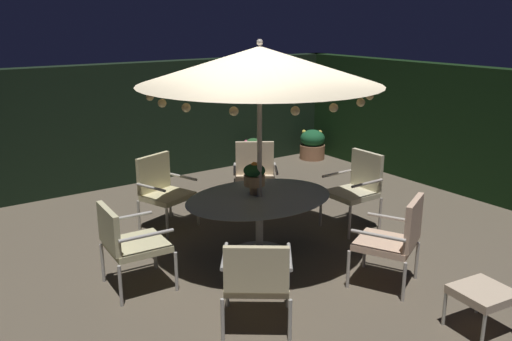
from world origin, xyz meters
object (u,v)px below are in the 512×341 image
(patio_dining_table, at_px, (259,208))
(potted_plant_front_corner, at_px, (312,144))
(patio_chair_southwest, at_px, (257,277))
(potted_plant_right_far, at_px, (254,152))
(patio_chair_north, at_px, (395,236))
(patio_chair_south, at_px, (128,240))
(patio_chair_northeast, at_px, (357,185))
(patio_chair_southeast, at_px, (162,187))
(patio_chair_east, at_px, (255,173))
(ottoman_footrest, at_px, (483,295))
(centerpiece_planter, at_px, (254,175))
(patio_umbrella, at_px, (260,66))

(patio_dining_table, bearing_deg, potted_plant_front_corner, 41.55)
(patio_chair_southwest, distance_m, potted_plant_front_corner, 6.29)
(potted_plant_right_far, bearing_deg, patio_chair_north, -107.21)
(patio_chair_south, xyz_separation_m, potted_plant_front_corner, (5.13, 3.03, -0.26))
(patio_dining_table, distance_m, patio_chair_north, 1.62)
(patio_chair_northeast, bearing_deg, patio_chair_north, -121.85)
(patio_chair_southeast, bearing_deg, potted_plant_front_corner, 21.55)
(patio_chair_east, distance_m, patio_chair_south, 2.79)
(potted_plant_front_corner, bearing_deg, patio_chair_southeast, -158.45)
(potted_plant_right_far, bearing_deg, patio_chair_northeast, -99.74)
(patio_chair_east, height_order, potted_plant_front_corner, patio_chair_east)
(potted_plant_right_far, bearing_deg, ottoman_footrest, -104.26)
(patio_chair_southeast, distance_m, potted_plant_front_corner, 4.37)
(patio_chair_east, bearing_deg, centerpiece_planter, -125.17)
(centerpiece_planter, distance_m, ottoman_footrest, 2.75)
(patio_dining_table, height_order, ottoman_footrest, patio_dining_table)
(patio_chair_south, relative_size, ottoman_footrest, 1.75)
(patio_chair_northeast, distance_m, potted_plant_right_far, 3.32)
(centerpiece_planter, distance_m, patio_chair_southwest, 1.75)
(patio_umbrella, height_order, centerpiece_planter, patio_umbrella)
(patio_chair_north, height_order, potted_plant_right_far, patio_chair_north)
(patio_dining_table, xyz_separation_m, patio_chair_southeast, (-0.54, 1.52, -0.05))
(centerpiece_planter, height_order, patio_chair_southeast, centerpiece_planter)
(patio_chair_north, bearing_deg, patio_chair_northeast, 58.15)
(patio_umbrella, bearing_deg, patio_chair_southeast, 109.48)
(patio_chair_east, bearing_deg, patio_chair_south, -153.04)
(patio_dining_table, relative_size, potted_plant_front_corner, 3.08)
(patio_dining_table, height_order, patio_chair_south, patio_chair_south)
(patio_chair_east, relative_size, ottoman_footrest, 1.85)
(patio_chair_southeast, height_order, ottoman_footrest, patio_chair_southeast)
(patio_chair_southeast, xyz_separation_m, patio_chair_south, (-1.07, -1.43, -0.01))
(patio_chair_southeast, bearing_deg, patio_chair_south, -126.78)
(patio_chair_north, bearing_deg, patio_chair_south, 146.42)
(potted_plant_front_corner, bearing_deg, patio_umbrella, -138.45)
(patio_chair_east, relative_size, potted_plant_front_corner, 1.67)
(patio_chair_north, relative_size, potted_plant_right_far, 1.76)
(patio_chair_northeast, distance_m, ottoman_footrest, 2.65)
(patio_chair_north, xyz_separation_m, potted_plant_front_corner, (2.81, 4.57, -0.27))
(centerpiece_planter, height_order, potted_plant_right_far, centerpiece_planter)
(ottoman_footrest, distance_m, potted_plant_right_far, 5.93)
(patio_dining_table, xyz_separation_m, patio_chair_south, (-1.60, 0.09, -0.05))
(patio_umbrella, xyz_separation_m, patio_chair_northeast, (1.61, -0.00, -1.66))
(patio_chair_southeast, xyz_separation_m, patio_chair_southwest, (-0.41, -2.81, -0.03))
(patio_chair_southeast, bearing_deg, patio_chair_southwest, -98.29)
(patio_chair_southwest, xyz_separation_m, potted_plant_front_corner, (4.47, 4.42, -0.23))
(patio_chair_south, bearing_deg, patio_chair_east, 26.96)
(patio_chair_north, height_order, potted_plant_front_corner, patio_chair_north)
(patio_umbrella, distance_m, potted_plant_front_corner, 5.10)
(patio_chair_southeast, distance_m, patio_chair_southwest, 2.84)
(patio_umbrella, bearing_deg, patio_chair_northeast, -0.09)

